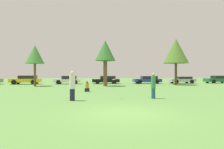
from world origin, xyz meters
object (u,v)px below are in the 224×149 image
Objects in this scene: parked_car_white at (68,80)px; parked_car_yellow at (26,80)px; parked_car_black at (106,80)px; tree_1 at (105,51)px; person_catcher at (153,85)px; parked_car_green at (219,79)px; frisbee at (114,79)px; bystander_sitting at (87,87)px; tree_2 at (176,51)px; person_thrower at (72,86)px; tree_0 at (35,55)px; parked_car_blue at (148,80)px; parked_car_silver at (182,80)px.

parked_car_yellow is at bearing -1.19° from parked_car_white.
tree_1 is at bearing 83.79° from parked_car_black.
parked_car_black is (12.35, 0.36, -0.06)m from parked_car_yellow.
parked_car_green is (17.35, 19.01, -0.20)m from person_catcher.
frisbee reaches higher than bystander_sitting.
parked_car_yellow is 1.03× the size of parked_car_black.
tree_2 is at bearing 54.36° from frisbee.
person_thrower is 0.34× the size of tree_0.
parked_car_yellow reaches higher than parked_car_blue.
bystander_sitting is 11.51m from tree_0.
bystander_sitting is 8.98m from tree_1.
frisbee is 0.04× the size of tree_0.
tree_0 is at bearing 175.90° from tree_1.
parked_car_black is at bearing 87.89° from frisbee.
person_catcher is at bearing 94.46° from parked_car_black.
parked_car_green is at bearing -179.48° from parked_car_blue.
bystander_sitting is at bearing 125.03° from parked_car_yellow.
parked_car_white is 0.96× the size of parked_car_silver.
tree_0 reaches higher than parked_car_blue.
person_thrower is at bearing -0.00° from person_catcher.
frisbee is 0.03× the size of tree_2.
tree_1 is at bearing 153.60° from parked_car_yellow.
person_catcher is 18.19m from tree_0.
tree_0 is 1.18× the size of parked_car_yellow.
parked_car_yellow is 1.06× the size of parked_car_silver.
bystander_sitting is 0.16× the size of tree_1.
parked_car_white is (-15.91, 3.75, -4.24)m from tree_2.
person_catcher is 0.28× the size of tree_1.
parked_car_black is (-9.88, 4.09, -4.25)m from tree_2.
parked_car_yellow is 1.10× the size of parked_car_white.
tree_0 is 17.43m from parked_car_blue.
parked_car_white is at bearing -0.99° from parked_car_silver.
tree_2 is 1.53× the size of parked_car_black.
tree_2 is at bearing 169.14° from parked_car_yellow.
person_thrower is 19.75m from parked_car_black.
parked_car_yellow is at bearing -0.52° from parked_car_green.
tree_2 is 1.57× the size of parked_car_silver.
bystander_sitting is at bearing 39.86° from parked_car_silver.
bystander_sitting is at bearing -105.36° from tree_1.
tree_0 is 0.89× the size of tree_1.
person_thrower is 0.40× the size of parked_car_yellow.
tree_0 is 11.50m from parked_car_black.
parked_car_white is (-2.71, 19.12, -0.24)m from person_thrower.
person_catcher is (5.24, 0.54, -0.04)m from person_thrower.
tree_2 reaches higher than parked_car_blue.
tree_1 is 13.63m from parked_car_yellow.
parked_car_white is (-3.41, 13.24, 0.27)m from bystander_sitting.
parked_car_black reaches higher than parked_car_blue.
parked_car_white is 0.93× the size of parked_car_black.
parked_car_black is (9.63, 5.25, -3.44)m from tree_0.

